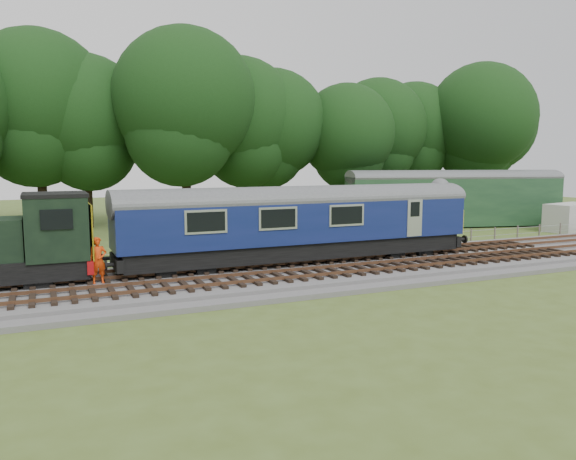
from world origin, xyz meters
name	(u,v)px	position (x,y,z in m)	size (l,w,h in m)	color
ground	(267,278)	(0.00, 0.00, 0.00)	(120.00, 120.00, 0.00)	#465820
ballast	(267,275)	(0.00, 0.00, 0.17)	(70.00, 7.00, 0.35)	#4C4C4F
track_north	(256,264)	(0.00, 1.40, 0.42)	(67.20, 2.40, 0.21)	black
track_south	(280,276)	(0.00, -1.60, 0.42)	(67.20, 2.40, 0.21)	black
fence	(236,262)	(0.00, 4.50, 0.00)	(64.00, 0.12, 1.00)	#6B6054
tree_line	(168,226)	(0.00, 22.00, 0.00)	(70.00, 8.00, 18.00)	black
dmu_railcar	(301,217)	(2.39, 1.40, 2.61)	(18.05, 2.86, 3.88)	black
worker	(98,260)	(-7.32, 0.39, 1.32)	(0.71, 0.46, 1.94)	#EF3E0C
parked_coach	(454,196)	(21.26, 12.52, 2.51)	(17.70, 7.18, 4.47)	#193720
shed	(377,208)	(16.18, 16.01, 1.37)	(4.37, 4.37, 2.70)	#193720
caravan	(570,217)	(27.40, 6.53, 1.05)	(4.29, 2.10, 2.10)	#B2B2AD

